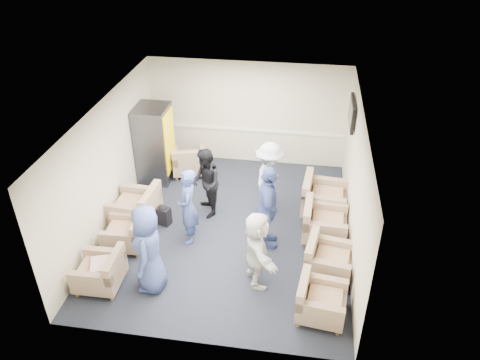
# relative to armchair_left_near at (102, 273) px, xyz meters

# --- Properties ---
(floor) EXTENTS (6.00, 6.00, 0.00)m
(floor) POSITION_rel_armchair_left_near_xyz_m (1.95, 2.01, -0.32)
(floor) COLOR black
(floor) RESTS_ON ground
(ceiling) EXTENTS (6.00, 6.00, 0.00)m
(ceiling) POSITION_rel_armchair_left_near_xyz_m (1.95, 2.01, 2.38)
(ceiling) COLOR silver
(ceiling) RESTS_ON back_wall
(back_wall) EXTENTS (5.00, 0.02, 2.70)m
(back_wall) POSITION_rel_armchair_left_near_xyz_m (1.95, 5.01, 1.03)
(back_wall) COLOR beige
(back_wall) RESTS_ON floor
(front_wall) EXTENTS (5.00, 0.02, 2.70)m
(front_wall) POSITION_rel_armchair_left_near_xyz_m (1.95, -0.99, 1.03)
(front_wall) COLOR beige
(front_wall) RESTS_ON floor
(left_wall) EXTENTS (0.02, 6.00, 2.70)m
(left_wall) POSITION_rel_armchair_left_near_xyz_m (-0.55, 2.01, 1.03)
(left_wall) COLOR beige
(left_wall) RESTS_ON floor
(right_wall) EXTENTS (0.02, 6.00, 2.70)m
(right_wall) POSITION_rel_armchair_left_near_xyz_m (4.45, 2.01, 1.03)
(right_wall) COLOR beige
(right_wall) RESTS_ON floor
(chair_rail) EXTENTS (4.98, 0.04, 0.06)m
(chair_rail) POSITION_rel_armchair_left_near_xyz_m (1.95, 4.99, 0.58)
(chair_rail) COLOR white
(chair_rail) RESTS_ON back_wall
(tv) EXTENTS (0.10, 1.00, 0.58)m
(tv) POSITION_rel_armchair_left_near_xyz_m (4.39, 3.81, 1.73)
(tv) COLOR black
(tv) RESTS_ON right_wall
(armchair_left_near) EXTENTS (0.80, 0.80, 0.63)m
(armchair_left_near) POSITION_rel_armchair_left_near_xyz_m (0.00, 0.00, 0.00)
(armchair_left_near) COLOR #93785E
(armchair_left_near) RESTS_ON floor
(armchair_left_mid) EXTENTS (0.82, 0.82, 0.62)m
(armchair_left_mid) POSITION_rel_armchair_left_near_xyz_m (0.06, 1.14, -0.00)
(armchair_left_mid) COLOR #93785E
(armchair_left_mid) RESTS_ON floor
(armchair_left_far) EXTENTS (0.98, 0.98, 0.74)m
(armchair_left_far) POSITION_rel_armchair_left_near_xyz_m (0.01, 1.93, 0.05)
(armchair_left_far) COLOR #93785E
(armchair_left_far) RESTS_ON floor
(armchair_right_near) EXTENTS (0.88, 0.88, 0.63)m
(armchair_right_near) POSITION_rel_armchair_left_near_xyz_m (3.86, -0.12, -0.00)
(armchair_right_near) COLOR #93785E
(armchair_right_near) RESTS_ON floor
(armchair_right_midnear) EXTENTS (0.95, 0.95, 0.66)m
(armchair_right_midnear) POSITION_rel_armchair_left_near_xyz_m (3.98, 0.90, 0.02)
(armchair_right_midnear) COLOR #93785E
(armchair_right_midnear) RESTS_ON floor
(armchair_right_midfar) EXTENTS (0.92, 0.92, 0.70)m
(armchair_right_midfar) POSITION_rel_armchair_left_near_xyz_m (3.90, 1.98, 0.03)
(armchair_right_midfar) COLOR #93785E
(armchair_right_midfar) RESTS_ON floor
(armchair_right_far) EXTENTS (1.01, 1.01, 0.75)m
(armchair_right_far) POSITION_rel_armchair_left_near_xyz_m (3.89, 2.88, 0.06)
(armchair_right_far) COLOR #93785E
(armchair_right_far) RESTS_ON floor
(armchair_corner) EXTENTS (1.02, 1.02, 0.67)m
(armchair_corner) POSITION_rel_armchair_left_near_xyz_m (0.61, 4.09, 0.02)
(armchair_corner) COLOR #93785E
(armchair_corner) RESTS_ON floor
(vending_machine) EXTENTS (0.77, 0.90, 1.90)m
(vending_machine) POSITION_rel_armchair_left_near_xyz_m (-0.14, 3.81, 0.63)
(vending_machine) COLOR #46474E
(vending_machine) RESTS_ON floor
(backpack) EXTENTS (0.33, 0.28, 0.49)m
(backpack) POSITION_rel_armchair_left_near_xyz_m (0.55, 1.97, -0.06)
(backpack) COLOR black
(backpack) RESTS_ON floor
(pillow) EXTENTS (0.44, 0.51, 0.12)m
(pillow) POSITION_rel_armchair_left_near_xyz_m (-0.01, -0.00, 0.16)
(pillow) COLOR beige
(pillow) RESTS_ON armchair_left_near
(person_front_left) EXTENTS (0.64, 0.90, 1.73)m
(person_front_left) POSITION_rel_armchair_left_near_xyz_m (0.88, 0.14, 0.55)
(person_front_left) COLOR #394B8B
(person_front_left) RESTS_ON floor
(person_mid_left) EXTENTS (0.51, 0.67, 1.64)m
(person_mid_left) POSITION_rel_armchair_left_near_xyz_m (1.23, 1.53, 0.51)
(person_mid_left) COLOR #394B8B
(person_mid_left) RESTS_ON floor
(person_back_left) EXTENTS (0.86, 0.95, 1.58)m
(person_back_left) POSITION_rel_armchair_left_near_xyz_m (1.39, 2.48, 0.48)
(person_back_left) COLOR black
(person_back_left) RESTS_ON floor
(person_back_right) EXTENTS (0.81, 1.19, 1.71)m
(person_back_right) POSITION_rel_armchair_left_near_xyz_m (2.73, 2.76, 0.54)
(person_back_right) COLOR silver
(person_back_right) RESTS_ON floor
(person_mid_right) EXTENTS (0.56, 1.10, 1.79)m
(person_mid_right) POSITION_rel_armchair_left_near_xyz_m (2.81, 1.62, 0.58)
(person_mid_right) COLOR #394B8B
(person_mid_right) RESTS_ON floor
(person_front_right) EXTENTS (0.89, 1.47, 1.51)m
(person_front_right) POSITION_rel_armchair_left_near_xyz_m (2.73, 0.54, 0.44)
(person_front_right) COLOR silver
(person_front_right) RESTS_ON floor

